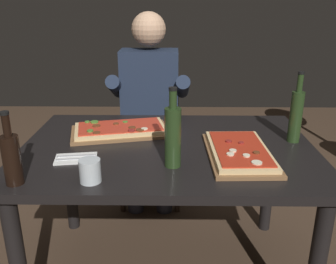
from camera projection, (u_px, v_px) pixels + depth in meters
dining_table at (168, 163)px, 1.80m from camera, size 1.40×0.96×0.74m
pizza_rectangular_front at (120, 130)px, 1.91m from camera, size 0.55×0.37×0.05m
pizza_rectangular_left at (239, 152)px, 1.64m from camera, size 0.30×0.49×0.05m
wine_bottle_dark at (173, 135)px, 1.50m from camera, size 0.07×0.07×0.34m
oil_bottle_amber at (11, 157)px, 1.37m from camera, size 0.07×0.07×0.29m
vinegar_bottle_green at (296, 115)px, 1.77m from camera, size 0.06×0.06×0.35m
tumbler_near_camera at (90, 172)px, 1.40m from camera, size 0.08×0.08×0.09m
napkin_cutlery_set at (76, 158)px, 1.61m from camera, size 0.19×0.14×0.01m
diner_chair at (151, 133)px, 2.66m from camera, size 0.44×0.44×0.87m
seated_diner at (150, 103)px, 2.45m from camera, size 0.53×0.41×1.33m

